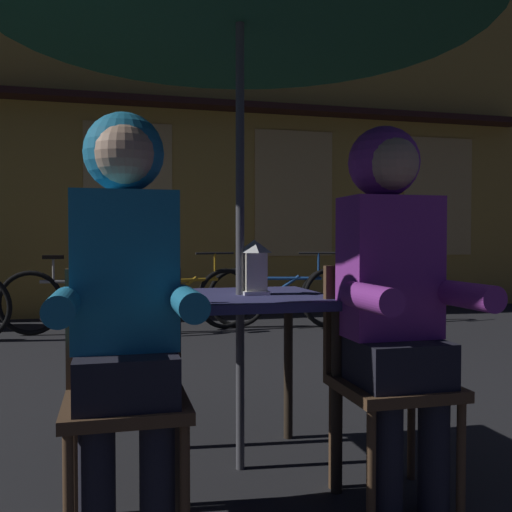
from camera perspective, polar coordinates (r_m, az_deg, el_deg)
The scene contains 12 objects.
ground_plane at distance 2.58m, azimuth -1.58°, elevation -20.44°, with size 60.00×60.00×0.00m, color #232326.
cafe_table at distance 2.42m, azimuth -1.59°, elevation -6.28°, with size 0.72×0.72×0.74m.
lantern at distance 2.41m, azimuth -0.17°, elevation -0.97°, with size 0.11×0.11×0.23m.
chair_left at distance 2.03m, azimuth -12.88°, elevation -12.15°, with size 0.40×0.40×0.87m.
chair_right at distance 2.26m, azimuth 12.71°, elevation -10.70°, with size 0.40×0.40×0.87m.
person_left_hooded at distance 1.92m, azimuth -12.91°, elevation -2.13°, with size 0.45×0.56×1.40m.
person_right_hooded at distance 2.16m, azimuth 13.46°, elevation -1.71°, with size 0.45×0.56×1.40m.
shopfront_building at distance 8.12m, azimuth -4.61°, elevation 16.76°, with size 10.00×0.93×6.20m.
bicycle_second at distance 6.14m, azimuth -16.94°, elevation -4.27°, with size 1.68×0.21×0.84m.
bicycle_third at distance 6.05m, azimuth -7.53°, elevation -4.29°, with size 1.65×0.43×0.84m.
bicycle_fourth at distance 6.33m, azimuth 2.72°, elevation -4.03°, with size 1.65×0.44×0.84m.
bicycle_fifth at distance 6.65m, azimuth 10.86°, elevation -3.77°, with size 1.65×0.42×0.84m.
Camera 1 is at (-0.52, -2.34, 0.97)m, focal length 40.12 mm.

